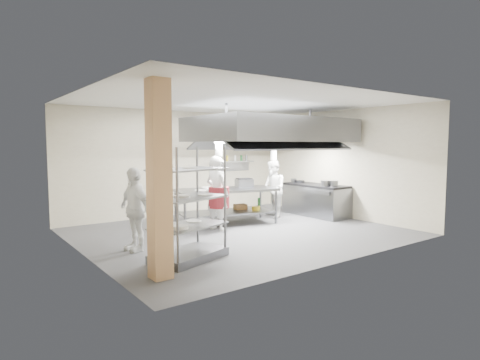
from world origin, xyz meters
TOP-DOWN VIEW (x-y plane):
  - floor at (0.00, 0.00)m, footprint 7.00×7.00m
  - ceiling at (0.00, 0.00)m, footprint 7.00×7.00m
  - wall_back at (0.00, 3.00)m, footprint 7.00×0.00m
  - wall_left at (-3.50, 0.00)m, footprint 0.00×6.00m
  - wall_right at (3.50, 0.00)m, footprint 0.00×6.00m
  - column at (-2.90, -1.90)m, footprint 0.30×0.30m
  - exhaust_hood at (1.30, 0.40)m, footprint 4.00×2.50m
  - hood_strip_a at (0.40, 0.40)m, footprint 1.60×0.12m
  - hood_strip_b at (2.20, 0.40)m, footprint 1.60×0.12m
  - wall_shelf at (1.80, 2.84)m, footprint 1.50×0.28m
  - island at (0.29, 1.00)m, footprint 2.75×1.64m
  - island_worktop at (0.29, 1.00)m, footprint 2.75×1.64m
  - island_undershelf at (0.29, 1.00)m, footprint 2.53×1.49m
  - pass_rack at (-2.07, -1.28)m, footprint 1.50×1.14m
  - cooking_range at (3.08, 0.50)m, footprint 0.80×2.00m
  - range_top at (3.08, 0.50)m, footprint 0.78×1.96m
  - chef_head at (-0.30, 0.51)m, footprint 0.57×0.73m
  - chef_line at (1.87, 0.98)m, footprint 0.83×0.94m
  - chef_plating at (-2.60, -0.13)m, footprint 0.52×0.99m
  - griddle at (0.92, 1.06)m, footprint 0.50×0.43m
  - wicker_basket at (0.79, 1.05)m, footprint 0.36×0.28m
  - stockpot at (2.88, -0.02)m, footprint 0.23×0.23m
  - plate_stack at (-2.07, -1.28)m, footprint 0.28×0.28m

SIDE VIEW (x-z plane):
  - floor at x=0.00m, z-range 0.00..0.00m
  - island_undershelf at x=0.29m, z-range 0.28..0.32m
  - wicker_basket at x=0.79m, z-range 0.32..0.46m
  - cooking_range at x=3.08m, z-range 0.00..0.84m
  - island at x=0.29m, z-range 0.00..0.91m
  - plate_stack at x=-2.07m, z-range 0.61..0.66m
  - chef_plating at x=-2.60m, z-range 0.00..1.61m
  - chef_line at x=1.87m, z-range 0.00..1.61m
  - range_top at x=3.08m, z-range 0.84..0.90m
  - island_worktop at x=0.29m, z-range 0.85..0.91m
  - chef_head at x=-0.30m, z-range 0.00..1.77m
  - stockpot at x=2.88m, z-range 0.90..1.06m
  - pass_rack at x=-2.07m, z-range 0.00..1.99m
  - griddle at x=0.92m, z-range 0.91..1.12m
  - wall_back at x=0.00m, z-range -2.00..5.00m
  - wall_left at x=-3.50m, z-range -1.50..4.50m
  - wall_right at x=3.50m, z-range -1.50..4.50m
  - column at x=-2.90m, z-range 0.00..3.00m
  - wall_shelf at x=1.80m, z-range 1.48..1.52m
  - hood_strip_a at x=0.40m, z-range 2.06..2.10m
  - hood_strip_b at x=2.20m, z-range 2.06..2.10m
  - exhaust_hood at x=1.30m, z-range 2.10..2.70m
  - ceiling at x=0.00m, z-range 3.00..3.00m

